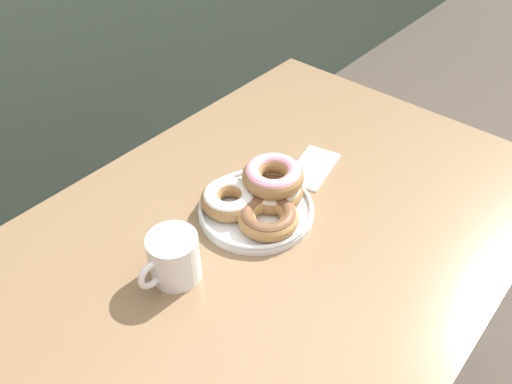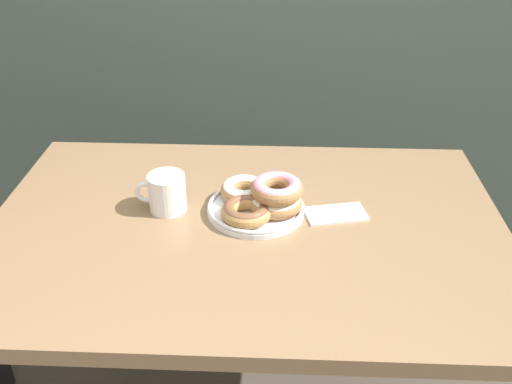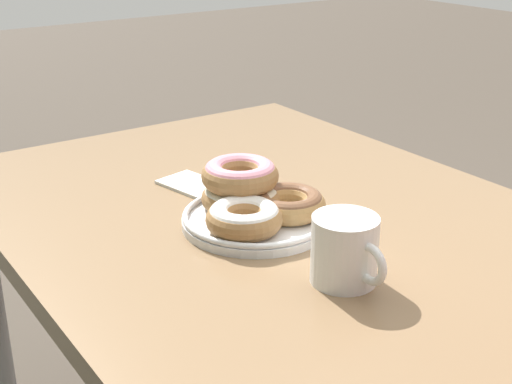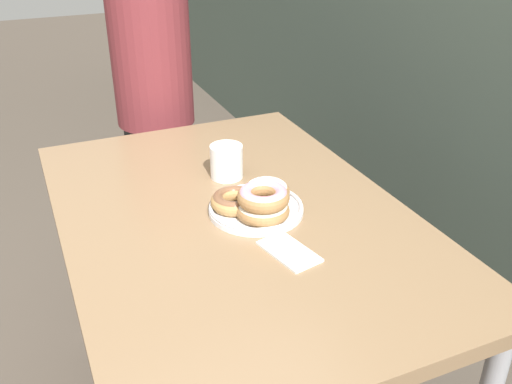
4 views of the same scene
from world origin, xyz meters
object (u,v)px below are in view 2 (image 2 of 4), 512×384
Objects in this scene: donut_plate at (260,200)px; napkin at (336,214)px; dining_table at (247,247)px; coffee_mug at (166,192)px.

donut_plate reaches higher than napkin.
napkin is at bearing -0.78° from donut_plate.
dining_table is 0.25m from coffee_mug.
coffee_mug is at bearing 178.46° from donut_plate.
napkin is at bearing -1.20° from coffee_mug.
dining_table is 0.13m from donut_plate.
coffee_mug reaches higher than dining_table.
dining_table is at bearing -15.68° from coffee_mug.
donut_plate is 0.20m from napkin.
donut_plate is at bearing -1.54° from coffee_mug.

